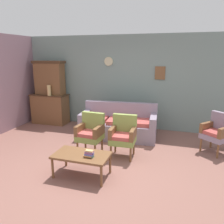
{
  "coord_description": "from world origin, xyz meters",
  "views": [
    {
      "loc": [
        1.51,
        -3.86,
        2.16
      ],
      "look_at": [
        -0.0,
        1.01,
        0.85
      ],
      "focal_mm": 36.26,
      "sensor_mm": 36.0,
      "label": 1
    }
  ],
  "objects_px": {
    "side_cabinet": "(50,109)",
    "book_stack_on_table": "(89,154)",
    "floral_couch": "(119,125)",
    "wingback_chair_by_fireplace": "(217,131)",
    "coffee_table": "(82,156)",
    "armchair_by_doorway": "(91,132)",
    "vase_on_cabinet": "(49,90)",
    "armchair_near_couch_end": "(123,134)"
  },
  "relations": [
    {
      "from": "floral_couch",
      "to": "wingback_chair_by_fireplace",
      "type": "relative_size",
      "value": 2.25
    },
    {
      "from": "vase_on_cabinet",
      "to": "book_stack_on_table",
      "type": "relative_size",
      "value": 1.89
    },
    {
      "from": "side_cabinet",
      "to": "floral_couch",
      "type": "xyz_separation_m",
      "value": [
        2.44,
        -0.6,
        -0.14
      ]
    },
    {
      "from": "vase_on_cabinet",
      "to": "armchair_by_doorway",
      "type": "height_order",
      "value": "vase_on_cabinet"
    },
    {
      "from": "vase_on_cabinet",
      "to": "coffee_table",
      "type": "relative_size",
      "value": 0.32
    },
    {
      "from": "vase_on_cabinet",
      "to": "wingback_chair_by_fireplace",
      "type": "distance_m",
      "value": 4.76
    },
    {
      "from": "vase_on_cabinet",
      "to": "coffee_table",
      "type": "bearing_deg",
      "value": -48.71
    },
    {
      "from": "wingback_chair_by_fireplace",
      "to": "coffee_table",
      "type": "height_order",
      "value": "wingback_chair_by_fireplace"
    },
    {
      "from": "wingback_chair_by_fireplace",
      "to": "vase_on_cabinet",
      "type": "bearing_deg",
      "value": 171.5
    },
    {
      "from": "side_cabinet",
      "to": "armchair_by_doorway",
      "type": "distance_m",
      "value": 2.74
    },
    {
      "from": "vase_on_cabinet",
      "to": "armchair_by_doorway",
      "type": "relative_size",
      "value": 0.36
    },
    {
      "from": "coffee_table",
      "to": "book_stack_on_table",
      "type": "xyz_separation_m",
      "value": [
        0.17,
        -0.07,
        0.1
      ]
    },
    {
      "from": "side_cabinet",
      "to": "vase_on_cabinet",
      "type": "height_order",
      "value": "vase_on_cabinet"
    },
    {
      "from": "armchair_near_couch_end",
      "to": "armchair_by_doorway",
      "type": "bearing_deg",
      "value": -176.28
    },
    {
      "from": "floral_couch",
      "to": "coffee_table",
      "type": "height_order",
      "value": "floral_couch"
    },
    {
      "from": "coffee_table",
      "to": "book_stack_on_table",
      "type": "relative_size",
      "value": 5.89
    },
    {
      "from": "coffee_table",
      "to": "wingback_chair_by_fireplace",
      "type": "bearing_deg",
      "value": 36.73
    },
    {
      "from": "side_cabinet",
      "to": "wingback_chair_by_fireplace",
      "type": "bearing_deg",
      "value": -10.4
    },
    {
      "from": "armchair_near_couch_end",
      "to": "coffee_table",
      "type": "bearing_deg",
      "value": -116.51
    },
    {
      "from": "floral_couch",
      "to": "armchair_near_couch_end",
      "type": "height_order",
      "value": "same"
    },
    {
      "from": "armchair_near_couch_end",
      "to": "book_stack_on_table",
      "type": "relative_size",
      "value": 5.31
    },
    {
      "from": "vase_on_cabinet",
      "to": "armchair_near_couch_end",
      "type": "distance_m",
      "value": 3.17
    },
    {
      "from": "coffee_table",
      "to": "book_stack_on_table",
      "type": "distance_m",
      "value": 0.21
    },
    {
      "from": "armchair_near_couch_end",
      "to": "wingback_chair_by_fireplace",
      "type": "relative_size",
      "value": 1.0
    },
    {
      "from": "floral_couch",
      "to": "armchair_near_couch_end",
      "type": "distance_m",
      "value": 1.18
    },
    {
      "from": "side_cabinet",
      "to": "vase_on_cabinet",
      "type": "distance_m",
      "value": 0.66
    },
    {
      "from": "floral_couch",
      "to": "armchair_by_doorway",
      "type": "height_order",
      "value": "same"
    },
    {
      "from": "armchair_by_doorway",
      "to": "coffee_table",
      "type": "relative_size",
      "value": 0.9
    },
    {
      "from": "armchair_by_doorway",
      "to": "wingback_chair_by_fireplace",
      "type": "bearing_deg",
      "value": 17.84
    },
    {
      "from": "coffee_table",
      "to": "side_cabinet",
      "type": "bearing_deg",
      "value": 130.81
    },
    {
      "from": "side_cabinet",
      "to": "book_stack_on_table",
      "type": "distance_m",
      "value": 3.74
    },
    {
      "from": "armchair_by_doorway",
      "to": "wingback_chair_by_fireplace",
      "type": "height_order",
      "value": "same"
    },
    {
      "from": "side_cabinet",
      "to": "floral_couch",
      "type": "relative_size",
      "value": 0.57
    },
    {
      "from": "coffee_table",
      "to": "book_stack_on_table",
      "type": "bearing_deg",
      "value": -20.68
    },
    {
      "from": "coffee_table",
      "to": "floral_couch",
      "type": "bearing_deg",
      "value": 87.27
    },
    {
      "from": "armchair_by_doorway",
      "to": "armchair_near_couch_end",
      "type": "bearing_deg",
      "value": 3.72
    },
    {
      "from": "side_cabinet",
      "to": "coffee_table",
      "type": "bearing_deg",
      "value": -49.19
    },
    {
      "from": "book_stack_on_table",
      "to": "coffee_table",
      "type": "bearing_deg",
      "value": 159.32
    },
    {
      "from": "vase_on_cabinet",
      "to": "floral_couch",
      "type": "bearing_deg",
      "value": -10.2
    },
    {
      "from": "vase_on_cabinet",
      "to": "floral_couch",
      "type": "relative_size",
      "value": 0.16
    },
    {
      "from": "armchair_by_doorway",
      "to": "book_stack_on_table",
      "type": "distance_m",
      "value": 1.11
    },
    {
      "from": "book_stack_on_table",
      "to": "armchair_near_couch_end",
      "type": "bearing_deg",
      "value": 72.87
    }
  ]
}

